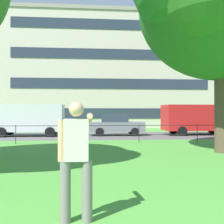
% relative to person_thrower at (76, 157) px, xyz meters
% --- Properties ---
extents(street_strip, '(80.00, 6.61, 0.01)m').
position_rel_person_thrower_xyz_m(street_strip, '(1.22, 15.16, -0.96)').
color(street_strip, '#565454').
rests_on(street_strip, ground).
extents(park_fence, '(29.52, 0.04, 1.00)m').
position_rel_person_thrower_xyz_m(park_fence, '(1.22, 10.30, -0.30)').
color(park_fence, '#232328').
rests_on(park_fence, ground).
extents(person_thrower, '(0.52, 0.75, 1.78)m').
position_rel_person_thrower_xyz_m(person_thrower, '(0.00, 0.00, 0.00)').
color(person_thrower, slate).
rests_on(person_thrower, ground).
extents(panel_van_far_left, '(5.00, 2.11, 2.24)m').
position_rel_person_thrower_xyz_m(panel_van_far_left, '(-4.19, 15.21, 0.31)').
color(panel_van_far_left, silver).
rests_on(panel_van_far_left, ground).
extents(car_grey_far_right, '(4.03, 1.88, 1.54)m').
position_rel_person_thrower_xyz_m(car_grey_far_right, '(2.09, 15.34, -0.19)').
color(car_grey_far_right, slate).
rests_on(car_grey_far_right, ground).
extents(panel_van_left, '(5.06, 2.21, 2.24)m').
position_rel_person_thrower_xyz_m(panel_van_left, '(8.22, 15.35, 0.31)').
color(panel_van_left, red).
rests_on(panel_van_left, ground).
extents(apartment_building_background, '(25.79, 11.18, 13.30)m').
position_rel_person_thrower_xyz_m(apartment_building_background, '(2.57, 30.11, 5.69)').
color(apartment_building_background, beige).
rests_on(apartment_building_background, ground).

